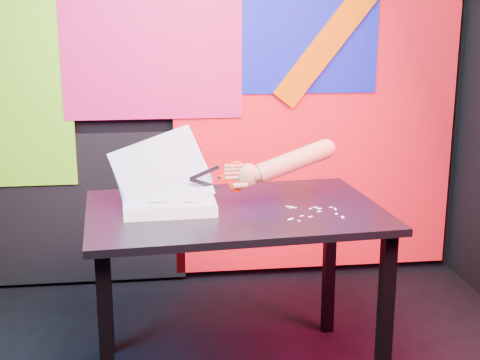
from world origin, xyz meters
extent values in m
cube|color=black|center=(0.00, 1.50, 1.35)|extent=(3.00, 0.01, 2.70)
cube|color=black|center=(0.00, -1.50, 1.35)|extent=(3.00, 0.01, 2.70)
cube|color=red|center=(0.65, 1.47, 0.85)|extent=(1.60, 0.02, 1.60)
cube|color=#0E17AE|center=(0.55, 1.46, 1.45)|extent=(0.85, 0.02, 0.75)
cube|color=#CE1656|center=(-0.25, 1.45, 1.35)|extent=(0.95, 0.02, 0.80)
cube|color=#D55000|center=(0.85, 1.44, 1.55)|extent=(0.91, 0.02, 1.11)
cube|color=black|center=(-0.75, 1.47, 0.45)|extent=(1.30, 0.02, 0.85)
cube|color=black|center=(-0.44, 0.03, 0.36)|extent=(0.05, 0.05, 0.72)
cube|color=black|center=(-0.49, 0.68, 0.36)|extent=(0.05, 0.05, 0.72)
cube|color=black|center=(0.60, 0.10, 0.36)|extent=(0.05, 0.05, 0.72)
cube|color=black|center=(0.56, 0.76, 0.36)|extent=(0.05, 0.05, 0.72)
cube|color=#2B2C31|center=(0.06, 0.39, 0.73)|extent=(1.22, 0.86, 0.03)
cube|color=white|center=(-0.20, 0.39, 0.77)|extent=(0.37, 0.28, 0.04)
cube|color=white|center=(-0.20, 0.39, 0.79)|extent=(0.37, 0.28, 0.00)
cube|color=white|center=(-0.20, 0.39, 0.80)|extent=(0.36, 0.26, 0.11)
cube|color=white|center=(-0.21, 0.41, 0.82)|extent=(0.39, 0.25, 0.19)
cube|color=white|center=(-0.22, 0.42, 0.87)|extent=(0.41, 0.22, 0.26)
cube|color=white|center=(-0.23, 0.44, 0.91)|extent=(0.42, 0.19, 0.31)
cylinder|color=black|center=(-0.36, 0.27, 0.79)|extent=(0.01, 0.01, 0.00)
cylinder|color=black|center=(-0.33, 0.27, 0.79)|extent=(0.01, 0.01, 0.00)
cylinder|color=black|center=(-0.30, 0.27, 0.79)|extent=(0.01, 0.01, 0.00)
cylinder|color=black|center=(-0.27, 0.27, 0.79)|extent=(0.01, 0.01, 0.00)
cylinder|color=black|center=(-0.24, 0.27, 0.79)|extent=(0.01, 0.01, 0.00)
cylinder|color=black|center=(-0.21, 0.27, 0.79)|extent=(0.01, 0.01, 0.00)
cylinder|color=black|center=(-0.18, 0.28, 0.79)|extent=(0.01, 0.01, 0.00)
cylinder|color=black|center=(-0.15, 0.28, 0.79)|extent=(0.01, 0.01, 0.00)
cylinder|color=black|center=(-0.12, 0.28, 0.79)|extent=(0.01, 0.01, 0.00)
cylinder|color=black|center=(-0.09, 0.28, 0.79)|extent=(0.01, 0.01, 0.00)
cylinder|color=black|center=(-0.07, 0.28, 0.79)|extent=(0.01, 0.01, 0.00)
cylinder|color=black|center=(-0.04, 0.28, 0.79)|extent=(0.01, 0.01, 0.00)
cylinder|color=black|center=(-0.37, 0.51, 0.79)|extent=(0.01, 0.01, 0.00)
cylinder|color=black|center=(-0.34, 0.51, 0.79)|extent=(0.01, 0.01, 0.00)
cylinder|color=black|center=(-0.31, 0.51, 0.79)|extent=(0.01, 0.01, 0.00)
cylinder|color=black|center=(-0.28, 0.51, 0.79)|extent=(0.01, 0.01, 0.00)
cylinder|color=black|center=(-0.25, 0.51, 0.79)|extent=(0.01, 0.01, 0.00)
cylinder|color=black|center=(-0.22, 0.51, 0.79)|extent=(0.01, 0.01, 0.00)
cylinder|color=black|center=(-0.19, 0.51, 0.79)|extent=(0.01, 0.01, 0.00)
cylinder|color=black|center=(-0.16, 0.51, 0.79)|extent=(0.01, 0.01, 0.00)
cylinder|color=black|center=(-0.13, 0.52, 0.79)|extent=(0.01, 0.01, 0.00)
cylinder|color=black|center=(-0.10, 0.52, 0.79)|extent=(0.01, 0.01, 0.00)
cylinder|color=black|center=(-0.08, 0.52, 0.79)|extent=(0.01, 0.01, 0.00)
cylinder|color=black|center=(-0.05, 0.52, 0.79)|extent=(0.01, 0.01, 0.00)
cube|color=black|center=(-0.29, 0.44, 0.79)|extent=(0.07, 0.01, 0.00)
cube|color=black|center=(-0.18, 0.42, 0.79)|extent=(0.05, 0.01, 0.00)
cube|color=black|center=(-0.24, 0.35, 0.79)|extent=(0.08, 0.01, 0.00)
cube|color=black|center=(-0.12, 0.34, 0.79)|extent=(0.04, 0.01, 0.00)
cube|color=#AFB2B9|center=(-0.06, 0.39, 0.90)|extent=(0.12, 0.02, 0.06)
cube|color=#AFB2B9|center=(-0.06, 0.39, 0.86)|extent=(0.12, 0.02, 0.06)
cylinder|color=#AFB2B9|center=(0.00, 0.39, 0.88)|extent=(0.01, 0.01, 0.01)
cube|color=red|center=(0.02, 0.39, 0.87)|extent=(0.05, 0.01, 0.02)
cube|color=red|center=(0.02, 0.39, 0.89)|extent=(0.05, 0.01, 0.02)
torus|color=red|center=(0.07, 0.40, 0.91)|extent=(0.07, 0.02, 0.06)
torus|color=red|center=(0.07, 0.40, 0.85)|extent=(0.07, 0.02, 0.06)
ellipsoid|color=#AD6D45|center=(0.12, 0.41, 0.88)|extent=(0.09, 0.06, 0.10)
cylinder|color=#AD6D45|center=(0.07, 0.40, 0.87)|extent=(0.08, 0.03, 0.02)
cylinder|color=#AD6D45|center=(0.07, 0.40, 0.89)|extent=(0.07, 0.03, 0.02)
cylinder|color=#AD6D45|center=(0.07, 0.40, 0.91)|extent=(0.06, 0.03, 0.02)
cylinder|color=#AD6D45|center=(0.07, 0.40, 0.92)|extent=(0.06, 0.02, 0.02)
cylinder|color=#AD6D45|center=(0.08, 0.39, 0.84)|extent=(0.06, 0.03, 0.03)
cylinder|color=#AD6D45|center=(0.16, 0.41, 0.88)|extent=(0.06, 0.07, 0.07)
cylinder|color=#AD6D45|center=(0.30, 0.43, 0.93)|extent=(0.31, 0.11, 0.17)
sphere|color=#AD6D45|center=(0.44, 0.44, 0.97)|extent=(0.07, 0.07, 0.07)
cube|color=silver|center=(0.30, 0.25, 0.75)|extent=(0.02, 0.01, 0.00)
cube|color=silver|center=(0.30, 0.36, 0.75)|extent=(0.01, 0.01, 0.00)
cube|color=silver|center=(0.38, 0.36, 0.75)|extent=(0.02, 0.01, 0.00)
cube|color=silver|center=(0.28, 0.19, 0.75)|extent=(0.01, 0.01, 0.00)
cube|color=silver|center=(0.38, 0.30, 0.75)|extent=(0.02, 0.02, 0.00)
cube|color=silver|center=(0.45, 0.32, 0.75)|extent=(0.01, 0.03, 0.00)
cube|color=silver|center=(0.45, 0.22, 0.75)|extent=(0.01, 0.02, 0.00)
cube|color=silver|center=(0.29, 0.37, 0.75)|extent=(0.02, 0.02, 0.00)
cube|color=silver|center=(0.44, 0.26, 0.75)|extent=(0.01, 0.02, 0.00)
cube|color=silver|center=(0.44, 0.35, 0.75)|extent=(0.02, 0.01, 0.00)
cube|color=silver|center=(0.25, 0.22, 0.75)|extent=(0.03, 0.02, 0.00)
cube|color=silver|center=(0.33, 0.24, 0.75)|extent=(0.02, 0.02, 0.00)
cube|color=silver|center=(0.28, 0.38, 0.75)|extent=(0.03, 0.01, 0.00)
cube|color=silver|center=(0.39, 0.34, 0.75)|extent=(0.02, 0.02, 0.00)
cube|color=silver|center=(0.36, 0.34, 0.75)|extent=(0.02, 0.02, 0.00)
camera|label=1|loc=(-0.24, -2.15, 1.51)|focal=50.00mm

